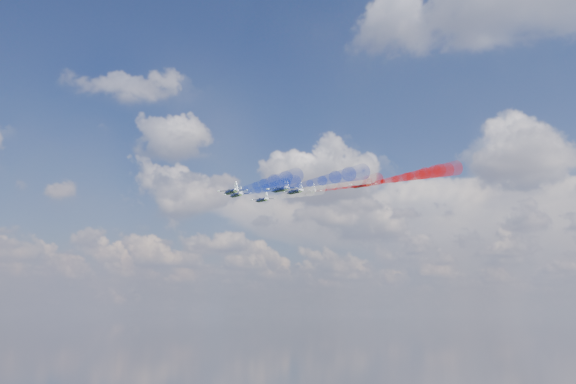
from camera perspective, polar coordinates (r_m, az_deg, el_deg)
The scene contains 16 objects.
jet_lead at distance 200.44m, azimuth -2.36°, elevation -0.73°, with size 8.30×10.38×2.77m, color black, non-canonical shape.
trail_lead at distance 181.47m, azimuth 0.37°, elevation -0.20°, with size 3.46×33.07×3.46m, color white, non-canonical shape.
jet_inner_left at distance 184.92m, azimuth -4.69°, elevation -0.27°, with size 8.30×10.38×2.77m, color black, non-canonical shape.
trail_inner_left at distance 165.61m, azimuth -1.97°, elevation 0.36°, with size 3.46×33.07×3.46m, color #1731C7, non-canonical shape.
jet_inner_right at distance 194.38m, azimuth 1.86°, elevation -0.01°, with size 8.30×10.38×2.77m, color black, non-canonical shape.
trail_inner_right at distance 176.21m, azimuth 5.13°, elevation 0.61°, with size 3.46×33.07×3.46m, color red, non-canonical shape.
jet_outer_left at distance 166.66m, azimuth -5.15°, elevation 0.04°, with size 8.30×10.38×2.77m, color black, non-canonical shape.
trail_outer_left at distance 147.31m, azimuth -2.15°, elevation 0.79°, with size 3.46×33.07×3.46m, color #1731C7, non-canonical shape.
jet_center_third at distance 176.92m, azimuth 0.66°, elevation 0.03°, with size 8.30×10.38×2.77m, color black, non-canonical shape.
trail_center_third at distance 158.55m, azimuth 4.15°, elevation 0.73°, with size 3.46×33.07×3.46m, color white, non-canonical shape.
jet_outer_right at distance 186.49m, azimuth 6.80°, elevation 0.62°, with size 8.30×10.38×2.77m, color black, non-canonical shape.
trail_outer_right at distance 169.38m, azimuth 10.73°, elevation 1.34°, with size 3.46×33.07×3.46m, color red, non-canonical shape.
jet_rear_left at distance 158.18m, azimuth -0.67°, elevation 0.23°, with size 8.30×10.38×2.77m, color black, non-canonical shape.
trail_rear_left at distance 139.61m, azimuth 3.11°, elevation 1.05°, with size 3.46×33.07×3.46m, color #1731C7, non-canonical shape.
jet_rear_right at distance 170.61m, azimuth 6.67°, elevation 0.61°, with size 8.30×10.38×2.77m, color black, non-canonical shape.
trail_rear_right at distance 153.52m, azimuth 10.99°, elevation 1.40°, with size 3.46×33.07×3.46m, color red, non-canonical shape.
Camera 1 is at (91.34, -145.34, 110.87)m, focal length 39.22 mm.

